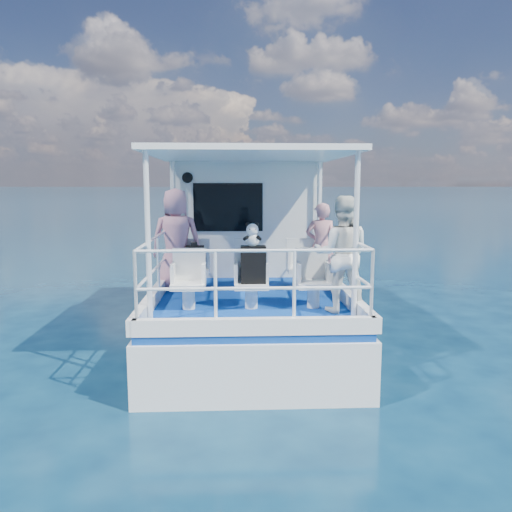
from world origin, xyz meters
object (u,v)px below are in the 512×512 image
Objects in this scene: passenger_port_fwd at (176,240)px; panda at (252,234)px; backpack_center at (253,265)px; passenger_stbd_aft at (342,254)px.

passenger_port_fwd is 5.14× the size of panda.
backpack_center is 0.43m from panda.
passenger_port_fwd is 3.23× the size of backpack_center.
panda is (-1.24, 0.16, 0.27)m from passenger_stbd_aft.
panda is at bearing 132.73° from passenger_port_fwd.
passenger_port_fwd is 2.93m from passenger_stbd_aft.
backpack_center is at bearing 3.83° from passenger_stbd_aft.
passenger_stbd_aft is 3.05× the size of backpack_center.
backpack_center is 1.59× the size of panda.
panda is at bearing -118.88° from backpack_center.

